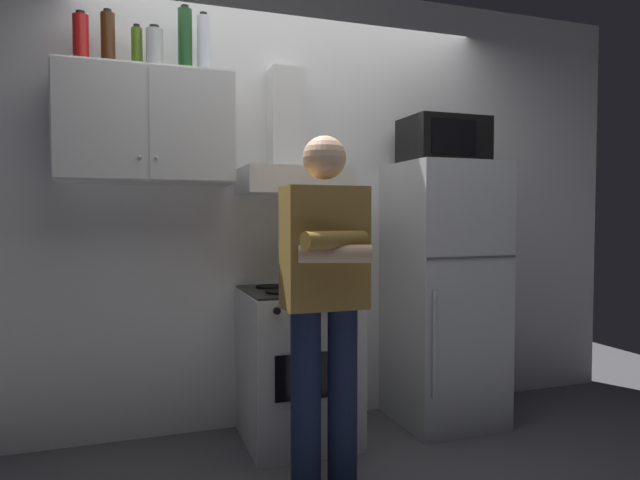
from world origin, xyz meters
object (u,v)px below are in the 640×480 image
(range_hood, at_px, (291,161))
(bottle_olive_oil, at_px, (137,49))
(microwave, at_px, (443,141))
(person_standing, at_px, (325,298))
(bottle_canister_steel, at_px, (155,49))
(bottle_rum_dark, at_px, (108,40))
(bottle_soda_red, at_px, (81,39))
(bottle_wine_green, at_px, (185,41))
(upper_cabinet, at_px, (146,127))
(refrigerator, at_px, (443,293))
(bottle_vodka_clear, at_px, (204,45))
(stove_oven, at_px, (297,364))

(range_hood, relative_size, bottle_olive_oil, 3.12)
(bottle_olive_oil, bearing_deg, microwave, -3.99)
(person_standing, distance_m, bottle_olive_oil, 1.67)
(bottle_canister_steel, bearing_deg, bottle_rum_dark, 173.12)
(range_hood, relative_size, bottle_soda_red, 2.76)
(person_standing, relative_size, bottle_canister_steel, 7.10)
(bottle_canister_steel, bearing_deg, bottle_wine_green, 4.95)
(bottle_wine_green, relative_size, bottle_canister_steel, 1.55)
(upper_cabinet, height_order, bottle_canister_steel, bottle_canister_steel)
(range_hood, height_order, person_standing, range_hood)
(bottle_canister_steel, bearing_deg, refrigerator, -3.38)
(bottle_vodka_clear, bearing_deg, stove_oven, -12.32)
(stove_oven, bearing_deg, person_standing, -94.72)
(person_standing, xyz_separation_m, bottle_olive_oil, (-0.79, 0.75, 1.26))
(bottle_soda_red, height_order, bottle_vodka_clear, bottle_vodka_clear)
(bottle_olive_oil, height_order, bottle_wine_green, bottle_wine_green)
(person_standing, xyz_separation_m, bottle_rum_dark, (-0.94, 0.73, 1.29))
(upper_cabinet, xyz_separation_m, bottle_canister_steel, (0.04, -0.02, 0.41))
(bottle_soda_red, bearing_deg, refrigerator, -3.56)
(range_hood, xyz_separation_m, microwave, (0.95, -0.11, 0.14))
(bottle_olive_oil, relative_size, bottle_soda_red, 0.88)
(bottle_rum_dark, height_order, bottle_canister_steel, bottle_rum_dark)
(upper_cabinet, xyz_separation_m, person_standing, (0.75, -0.73, -0.85))
(microwave, height_order, bottle_rum_dark, bottle_rum_dark)
(range_hood, distance_m, bottle_vodka_clear, 0.79)
(refrigerator, relative_size, microwave, 3.33)
(bottle_vodka_clear, distance_m, bottle_canister_steel, 0.26)
(upper_cabinet, relative_size, stove_oven, 1.03)
(person_standing, height_order, bottle_vodka_clear, bottle_vodka_clear)
(stove_oven, bearing_deg, refrigerator, 0.04)
(range_hood, bearing_deg, bottle_vodka_clear, -177.91)
(upper_cabinet, height_order, bottle_vodka_clear, bottle_vodka_clear)
(refrigerator, relative_size, bottle_wine_green, 4.45)
(microwave, distance_m, bottle_soda_red, 2.11)
(upper_cabinet, relative_size, bottle_wine_green, 2.51)
(bottle_vodka_clear, height_order, bottle_canister_steel, bottle_vodka_clear)
(refrigerator, distance_m, bottle_vodka_clear, 2.02)
(refrigerator, bearing_deg, bottle_soda_red, 176.44)
(bottle_wine_green, distance_m, bottle_soda_red, 0.52)
(person_standing, relative_size, bottle_rum_dark, 5.53)
(bottle_olive_oil, xyz_separation_m, bottle_wine_green, (0.25, -0.03, 0.06))
(bottle_rum_dark, distance_m, bottle_canister_steel, 0.23)
(microwave, height_order, bottle_vodka_clear, bottle_vodka_clear)
(bottle_wine_green, bearing_deg, bottle_soda_red, 178.44)
(refrigerator, relative_size, bottle_canister_steel, 6.92)
(microwave, distance_m, bottle_rum_dark, 1.99)
(bottle_vodka_clear, bearing_deg, bottle_soda_red, 178.08)
(range_hood, xyz_separation_m, bottle_rum_dark, (-0.99, 0.00, 0.59))
(bottle_olive_oil, distance_m, bottle_wine_green, 0.26)
(microwave, bearing_deg, bottle_olive_oil, 176.01)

